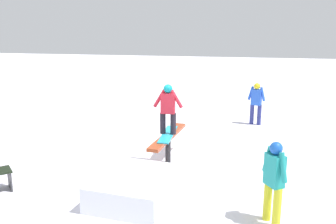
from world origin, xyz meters
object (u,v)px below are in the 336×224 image
at_px(main_rider_on_rail, 168,111).
at_px(bystander_teal, 274,179).
at_px(loose_snowboard_white, 169,129).
at_px(rail_feature, 168,139).
at_px(bystander_blue, 256,101).

distance_m(main_rider_on_rail, bystander_teal, 3.57).
bearing_deg(bystander_teal, loose_snowboard_white, 175.78).
relative_size(main_rider_on_rail, bystander_teal, 0.97).
distance_m(rail_feature, bystander_teal, 3.54).
bearing_deg(main_rider_on_rail, rail_feature, 0.00).
xyz_separation_m(rail_feature, bystander_teal, (-2.57, -2.42, 0.23)).
bearing_deg(rail_feature, main_rider_on_rail, 0.00).
relative_size(main_rider_on_rail, loose_snowboard_white, 1.16).
distance_m(rail_feature, bystander_blue, 4.86).
height_order(rail_feature, bystander_blue, bystander_blue).
height_order(rail_feature, bystander_teal, bystander_teal).
bearing_deg(loose_snowboard_white, main_rider_on_rail, 11.35).
xyz_separation_m(bystander_blue, bystander_teal, (-6.83, -0.08, 0.04)).
bearing_deg(bystander_blue, loose_snowboard_white, 40.76).
bearing_deg(loose_snowboard_white, bystander_teal, 28.65).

